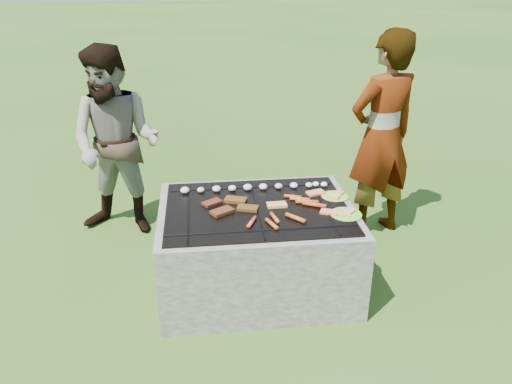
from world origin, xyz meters
TOP-DOWN VIEW (x-y plane):
  - lawn at (0.00, 0.00)m, footprint 60.00×60.00m
  - fire_pit at (0.00, 0.00)m, footprint 1.30×1.00m
  - mushrooms at (0.00, 0.28)m, footprint 1.06×0.07m
  - pork_slabs at (-0.18, 0.02)m, footprint 0.38×0.30m
  - sausages at (0.22, -0.09)m, footprint 0.56×0.48m
  - bread_on_grate at (0.32, 0.02)m, footprint 0.45×0.40m
  - plate_far at (0.56, 0.11)m, footprint 0.20×0.20m
  - plate_near at (0.56, -0.16)m, footprint 0.25×0.25m
  - cook at (1.07, 0.68)m, footprint 0.71×0.58m
  - bystander at (-1.02, 0.93)m, footprint 0.89×0.78m

SIDE VIEW (x-z plane):
  - lawn at x=0.00m, z-range 0.00..0.00m
  - fire_pit at x=0.00m, z-range -0.03..0.59m
  - plate_near at x=0.56m, z-range 0.59..0.62m
  - plate_far at x=0.56m, z-range 0.60..0.62m
  - bread_on_grate at x=0.32m, z-range 0.61..0.63m
  - pork_slabs at x=-0.18m, z-range 0.61..0.63m
  - sausages at x=0.22m, z-range 0.61..0.64m
  - mushrooms at x=0.00m, z-range 0.61..0.65m
  - bystander at x=-1.02m, z-range 0.00..1.55m
  - cook at x=1.07m, z-range 0.00..1.67m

